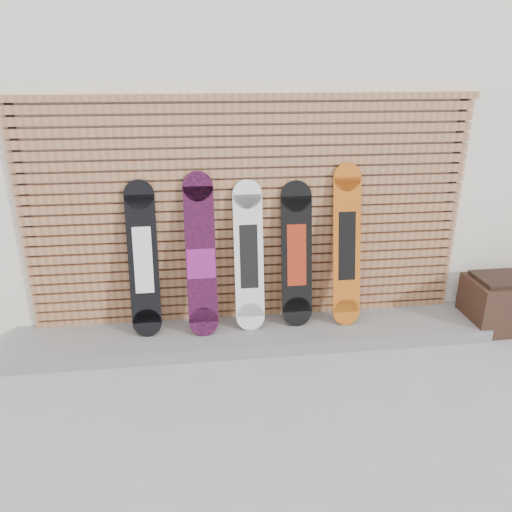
# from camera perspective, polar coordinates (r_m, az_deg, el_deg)

# --- Properties ---
(ground) EXTENTS (80.00, 80.00, 0.00)m
(ground) POSITION_cam_1_polar(r_m,az_deg,el_deg) (4.43, 2.70, -13.80)
(ground) COLOR #9C9C9F
(ground) RESTS_ON ground
(building) EXTENTS (12.00, 5.00, 3.60)m
(building) POSITION_cam_1_polar(r_m,az_deg,el_deg) (7.20, 2.21, 15.33)
(building) COLOR white
(building) RESTS_ON ground
(concrete_step) EXTENTS (4.60, 0.70, 0.12)m
(concrete_step) POSITION_cam_1_polar(r_m,az_deg,el_deg) (4.95, -0.35, -8.87)
(concrete_step) COLOR slate
(concrete_step) RESTS_ON ground
(slat_wall) EXTENTS (4.26, 0.08, 2.29)m
(slat_wall) POSITION_cam_1_polar(r_m,az_deg,el_deg) (4.76, -0.79, 4.95)
(slat_wall) COLOR #A26843
(slat_wall) RESTS_ON ground
(snowboard_0) EXTENTS (0.27, 0.31, 1.45)m
(snowboard_0) POSITION_cam_1_polar(r_m,az_deg,el_deg) (4.71, -12.76, -0.46)
(snowboard_0) COLOR black
(snowboard_0) RESTS_ON concrete_step
(snowboard_1) EXTENTS (0.28, 0.36, 1.52)m
(snowboard_1) POSITION_cam_1_polar(r_m,az_deg,el_deg) (4.65, -6.32, -0.07)
(snowboard_1) COLOR black
(snowboard_1) RESTS_ON concrete_step
(snowboard_2) EXTENTS (0.28, 0.31, 1.43)m
(snowboard_2) POSITION_cam_1_polar(r_m,az_deg,el_deg) (4.71, -0.83, -0.07)
(snowboard_2) COLOR white
(snowboard_2) RESTS_ON concrete_step
(snowboard_3) EXTENTS (0.30, 0.28, 1.40)m
(snowboard_3) POSITION_cam_1_polar(r_m,az_deg,el_deg) (4.80, 4.65, 0.11)
(snowboard_3) COLOR black
(snowboard_3) RESTS_ON concrete_step
(snowboard_4) EXTENTS (0.27, 0.32, 1.56)m
(snowboard_4) POSITION_cam_1_polar(r_m,az_deg,el_deg) (4.87, 10.32, 1.13)
(snowboard_4) COLOR #C85D15
(snowboard_4) RESTS_ON concrete_step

